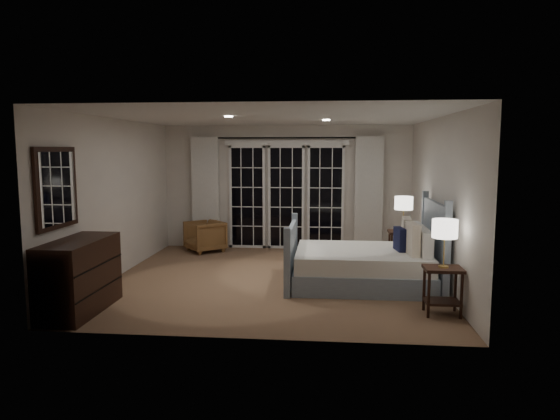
# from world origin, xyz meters

# --- Properties ---
(floor) EXTENTS (5.00, 5.00, 0.00)m
(floor) POSITION_xyz_m (0.00, 0.00, 0.00)
(floor) COLOR #816045
(floor) RESTS_ON ground
(ceiling) EXTENTS (5.00, 5.00, 0.00)m
(ceiling) POSITION_xyz_m (0.00, 0.00, 2.50)
(ceiling) COLOR silver
(ceiling) RESTS_ON wall_back
(wall_left) EXTENTS (0.02, 5.00, 2.50)m
(wall_left) POSITION_xyz_m (-2.50, 0.00, 1.25)
(wall_left) COLOR beige
(wall_left) RESTS_ON floor
(wall_right) EXTENTS (0.02, 5.00, 2.50)m
(wall_right) POSITION_xyz_m (2.50, 0.00, 1.25)
(wall_right) COLOR beige
(wall_right) RESTS_ON floor
(wall_back) EXTENTS (5.00, 0.02, 2.50)m
(wall_back) POSITION_xyz_m (0.00, 2.50, 1.25)
(wall_back) COLOR beige
(wall_back) RESTS_ON floor
(wall_front) EXTENTS (5.00, 0.02, 2.50)m
(wall_front) POSITION_xyz_m (0.00, -2.50, 1.25)
(wall_front) COLOR beige
(wall_front) RESTS_ON floor
(french_doors) EXTENTS (2.50, 0.04, 2.20)m
(french_doors) POSITION_xyz_m (0.00, 2.46, 1.09)
(french_doors) COLOR black
(french_doors) RESTS_ON wall_back
(curtain_rod) EXTENTS (3.50, 0.03, 0.03)m
(curtain_rod) POSITION_xyz_m (0.00, 2.40, 2.25)
(curtain_rod) COLOR black
(curtain_rod) RESTS_ON wall_back
(curtain_left) EXTENTS (0.55, 0.10, 2.25)m
(curtain_left) POSITION_xyz_m (-1.65, 2.38, 1.15)
(curtain_left) COLOR silver
(curtain_left) RESTS_ON curtain_rod
(curtain_right) EXTENTS (0.55, 0.10, 2.25)m
(curtain_right) POSITION_xyz_m (1.65, 2.38, 1.15)
(curtain_right) COLOR silver
(curtain_right) RESTS_ON curtain_rod
(downlight_a) EXTENTS (0.12, 0.12, 0.01)m
(downlight_a) POSITION_xyz_m (0.80, 0.60, 2.49)
(downlight_a) COLOR white
(downlight_a) RESTS_ON ceiling
(downlight_b) EXTENTS (0.12, 0.12, 0.01)m
(downlight_b) POSITION_xyz_m (-0.60, -0.40, 2.49)
(downlight_b) COLOR white
(downlight_b) RESTS_ON ceiling
(bed) EXTENTS (2.17, 1.55, 1.26)m
(bed) POSITION_xyz_m (1.42, -0.20, 0.32)
(bed) COLOR #8598A1
(bed) RESTS_ON floor
(nightstand_left) EXTENTS (0.45, 0.36, 0.59)m
(nightstand_left) POSITION_xyz_m (2.25, -1.49, 0.39)
(nightstand_left) COLOR black
(nightstand_left) RESTS_ON floor
(nightstand_right) EXTENTS (0.49, 0.39, 0.63)m
(nightstand_right) POSITION_xyz_m (2.13, 0.99, 0.42)
(nightstand_right) COLOR black
(nightstand_right) RESTS_ON floor
(lamp_left) EXTENTS (0.30, 0.30, 0.59)m
(lamp_left) POSITION_xyz_m (2.25, -1.49, 1.06)
(lamp_left) COLOR #D5B055
(lamp_left) RESTS_ON nightstand_left
(lamp_right) EXTENTS (0.31, 0.31, 0.59)m
(lamp_right) POSITION_xyz_m (2.13, 0.99, 1.11)
(lamp_right) COLOR #D5B055
(lamp_right) RESTS_ON nightstand_right
(armchair) EXTENTS (0.94, 0.93, 0.61)m
(armchair) POSITION_xyz_m (-1.58, 1.99, 0.31)
(armchair) COLOR brown
(armchair) RESTS_ON floor
(dresser) EXTENTS (0.55, 1.29, 0.91)m
(dresser) POSITION_xyz_m (-2.23, -1.80, 0.46)
(dresser) COLOR black
(dresser) RESTS_ON floor
(mirror) EXTENTS (0.05, 0.85, 1.00)m
(mirror) POSITION_xyz_m (-2.47, -1.80, 1.55)
(mirror) COLOR black
(mirror) RESTS_ON wall_left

